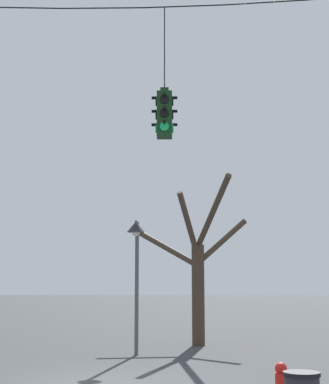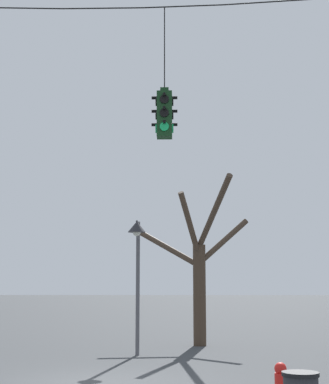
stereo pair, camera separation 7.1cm
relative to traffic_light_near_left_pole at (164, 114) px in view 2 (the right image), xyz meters
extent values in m
plane|color=#383A3D|center=(-1.43, 0.41, -5.92)|extent=(200.00, 200.00, 0.00)
cylinder|color=black|center=(-3.31, 0.00, 2.56)|extent=(1.88, 0.03, 0.08)
cylinder|color=black|center=(-1.43, 0.00, 2.54)|extent=(1.88, 0.03, 0.03)
cylinder|color=black|center=(0.45, 0.00, 2.56)|extent=(1.88, 0.03, 0.08)
cylinder|color=black|center=(2.32, 0.00, 2.64)|extent=(1.88, 0.03, 0.13)
cube|color=#143819|center=(0.00, 0.00, -0.03)|extent=(0.34, 0.34, 1.04)
cube|color=#143819|center=(0.00, 0.00, 0.54)|extent=(0.19, 0.19, 0.10)
cylinder|color=black|center=(0.00, 0.00, 1.57)|extent=(0.02, 0.02, 1.96)
cylinder|color=black|center=(0.00, -0.19, 0.28)|extent=(0.20, 0.03, 0.20)
cylinder|color=black|center=(0.00, -0.23, 0.37)|extent=(0.07, 0.12, 0.07)
cylinder|color=black|center=(0.00, -0.19, -0.03)|extent=(0.20, 0.03, 0.20)
cylinder|color=black|center=(0.00, -0.23, 0.06)|extent=(0.07, 0.12, 0.07)
cylinder|color=#19C666|center=(0.00, -0.19, -0.34)|extent=(0.20, 0.03, 0.20)
cylinder|color=black|center=(0.00, -0.23, -0.25)|extent=(0.07, 0.12, 0.07)
cylinder|color=black|center=(0.00, 0.18, 0.28)|extent=(0.20, 0.03, 0.20)
cylinder|color=black|center=(0.00, 0.23, 0.37)|extent=(0.07, 0.12, 0.07)
cylinder|color=black|center=(0.00, 0.18, -0.03)|extent=(0.20, 0.03, 0.20)
cylinder|color=black|center=(0.00, 0.23, 0.06)|extent=(0.07, 0.12, 0.07)
cylinder|color=#19C666|center=(0.00, 0.18, -0.34)|extent=(0.20, 0.03, 0.20)
cylinder|color=black|center=(0.00, 0.23, -0.25)|extent=(0.07, 0.12, 0.07)
cylinder|color=black|center=(-0.18, 0.00, 0.28)|extent=(0.03, 0.20, 0.20)
cylinder|color=black|center=(-0.23, 0.00, 0.37)|extent=(0.12, 0.07, 0.07)
cylinder|color=black|center=(-0.18, 0.00, -0.03)|extent=(0.03, 0.20, 0.20)
cylinder|color=black|center=(-0.23, 0.00, 0.06)|extent=(0.12, 0.07, 0.07)
cylinder|color=#19C666|center=(-0.18, 0.00, -0.34)|extent=(0.03, 0.20, 0.20)
cylinder|color=black|center=(-0.23, 0.00, -0.25)|extent=(0.12, 0.07, 0.07)
cylinder|color=black|center=(0.19, 0.00, 0.28)|extent=(0.03, 0.20, 0.20)
cylinder|color=black|center=(0.23, 0.00, 0.37)|extent=(0.12, 0.07, 0.07)
cylinder|color=black|center=(0.19, 0.00, -0.03)|extent=(0.03, 0.20, 0.20)
cylinder|color=black|center=(0.23, 0.00, 0.06)|extent=(0.12, 0.07, 0.07)
cylinder|color=#19C666|center=(0.19, 0.00, -0.34)|extent=(0.03, 0.20, 0.20)
cylinder|color=black|center=(0.23, 0.00, -0.25)|extent=(0.12, 0.07, 0.07)
cylinder|color=#515156|center=(-0.96, 5.60, -3.88)|extent=(0.12, 0.12, 4.07)
cylinder|color=#515156|center=(-0.96, 5.30, -1.90)|extent=(0.07, 0.60, 0.07)
cone|color=#232328|center=(-0.96, 5.00, -2.06)|extent=(0.55, 0.55, 0.33)
sphere|color=silver|center=(-0.96, 5.00, -2.22)|extent=(0.25, 0.25, 0.25)
cylinder|color=#423326|center=(1.04, 8.43, -4.15)|extent=(0.45, 0.45, 3.53)
cylinder|color=#423326|center=(-0.10, 9.00, -2.46)|extent=(2.45, 1.35, 1.52)
cylinder|color=#423326|center=(1.49, 7.11, -1.40)|extent=(1.14, 2.83, 2.29)
cylinder|color=#423326|center=(1.91, 8.62, -2.26)|extent=(1.93, 0.61, 1.71)
cylinder|color=#423326|center=(0.71, 7.86, -1.74)|extent=(0.92, 1.40, 2.28)
sphere|color=red|center=(2.13, -1.76, -5.27)|extent=(0.22, 0.22, 0.22)
cylinder|color=black|center=(2.09, -3.78, -5.07)|extent=(0.55, 0.55, 0.06)
camera|label=1|loc=(0.24, -12.73, -3.76)|focal=55.00mm
camera|label=2|loc=(0.31, -12.73, -3.76)|focal=55.00mm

